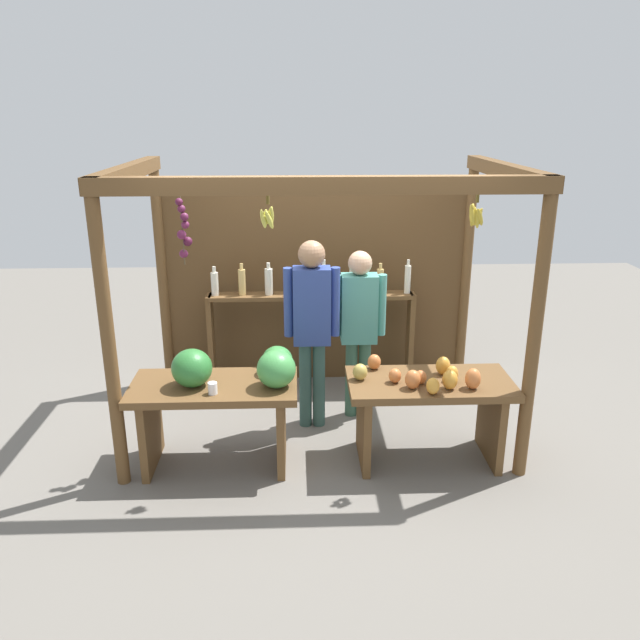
# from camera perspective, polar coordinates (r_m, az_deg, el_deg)

# --- Properties ---
(ground_plane) EXTENTS (12.00, 12.00, 0.00)m
(ground_plane) POSITION_cam_1_polar(r_m,az_deg,el_deg) (5.85, -0.07, -9.06)
(ground_plane) COLOR slate
(ground_plane) RESTS_ON ground
(market_stall) EXTENTS (3.20, 2.02, 2.30)m
(market_stall) POSITION_cam_1_polar(r_m,az_deg,el_deg) (5.79, -0.27, 4.89)
(market_stall) COLOR brown
(market_stall) RESTS_ON ground
(fruit_counter_left) EXTENTS (1.35, 0.68, 1.00)m
(fruit_counter_left) POSITION_cam_1_polar(r_m,az_deg,el_deg) (4.94, -8.59, -6.34)
(fruit_counter_left) COLOR brown
(fruit_counter_left) RESTS_ON ground
(fruit_counter_right) EXTENTS (1.29, 0.64, 0.87)m
(fruit_counter_right) POSITION_cam_1_polar(r_m,az_deg,el_deg) (5.06, 9.85, -7.09)
(fruit_counter_right) COLOR brown
(fruit_counter_right) RESTS_ON ground
(bottle_shelf_unit) EXTENTS (2.05, 0.22, 1.35)m
(bottle_shelf_unit) POSITION_cam_1_polar(r_m,az_deg,el_deg) (6.19, -0.88, 0.72)
(bottle_shelf_unit) COLOR brown
(bottle_shelf_unit) RESTS_ON ground
(vendor_man) EXTENTS (0.48, 0.23, 1.70)m
(vendor_man) POSITION_cam_1_polar(r_m,az_deg,el_deg) (5.36, -0.75, 0.22)
(vendor_man) COLOR #345851
(vendor_man) RESTS_ON ground
(vendor_woman) EXTENTS (0.48, 0.21, 1.56)m
(vendor_woman) POSITION_cam_1_polar(r_m,az_deg,el_deg) (5.59, 3.57, -0.02)
(vendor_woman) COLOR #39604A
(vendor_woman) RESTS_ON ground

